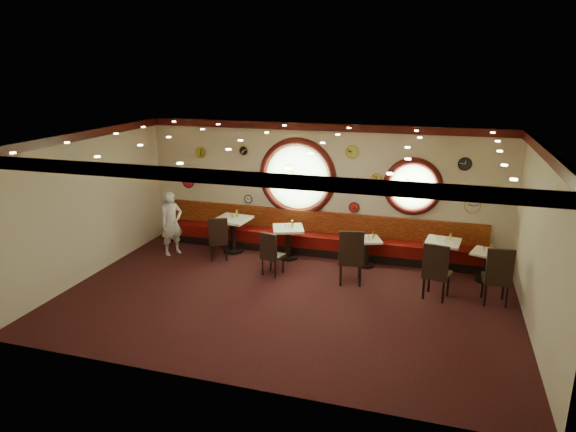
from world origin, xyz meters
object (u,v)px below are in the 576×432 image
object	(u,v)px
condiment_b_salt	(286,225)
table_b	(288,239)
table_e	(486,263)
chair_b	(271,251)
condiment_a_pepper	(233,216)
condiment_d_bottle	(450,237)
condiment_c_salt	(364,237)
condiment_c_bottle	(373,235)
condiment_e_pepper	(489,250)
condiment_e_salt	(484,248)
condiment_d_pepper	(444,240)
table_c	(366,249)
table_d	(442,253)
chair_d	(436,268)
condiment_d_salt	(437,238)
chair_e	(498,273)
condiment_b_bottle	(292,224)
condiment_e_bottle	(491,247)
chair_a	(218,236)
waiter	(172,223)
chair_c	(351,254)
condiment_b_pepper	(289,225)
table_a	(233,231)
condiment_c_pepper	(369,237)
condiment_a_salt	(231,216)
condiment_a_bottle	(237,213)

from	to	relation	value
condiment_b_salt	table_b	bearing A→B (deg)	-25.52
table_e	chair_b	distance (m)	4.68
condiment_a_pepper	condiment_d_bottle	world-z (taller)	condiment_a_pepper
condiment_c_salt	condiment_c_bottle	xyz separation A→B (m)	(0.21, 0.05, 0.04)
condiment_e_pepper	condiment_e_salt	bearing A→B (deg)	140.56
condiment_d_pepper	condiment_d_bottle	size ratio (longest dim) A/B	0.65
table_c	table_d	distance (m)	1.68
table_b	chair_b	distance (m)	1.12
table_d	chair_b	bearing A→B (deg)	-162.33
chair_d	condiment_d_salt	bearing A→B (deg)	104.69
chair_e	condiment_b_bottle	bearing A→B (deg)	159.55
chair_e	table_c	bearing A→B (deg)	150.28
chair_e	condiment_e_bottle	xyz separation A→B (m)	(-0.05, 1.21, 0.09)
table_d	chair_a	world-z (taller)	chair_a
table_c	waiter	distance (m)	4.76
chair_a	condiment_d_pepper	world-z (taller)	chair_a
table_b	condiment_d_bottle	xyz separation A→B (m)	(3.71, 0.13, 0.38)
condiment_c_bottle	chair_c	bearing A→B (deg)	-104.53
chair_e	condiment_d_salt	size ratio (longest dim) A/B	8.32
chair_b	condiment_d_pepper	size ratio (longest dim) A/B	5.97
chair_c	condiment_d_pepper	world-z (taller)	chair_c
table_d	chair_c	xyz separation A→B (m)	(-1.85, -1.13, 0.20)
condiment_c_salt	condiment_b_pepper	distance (m)	1.80
chair_d	condiment_b_pepper	size ratio (longest dim) A/B	6.42
condiment_c_salt	condiment_a_pepper	bearing A→B (deg)	179.26
table_a	condiment_a_pepper	bearing A→B (deg)	106.04
chair_a	condiment_c_pepper	size ratio (longest dim) A/B	7.54
table_b	condiment_a_pepper	size ratio (longest dim) A/B	9.70
condiment_b_salt	condiment_c_pepper	xyz separation A→B (m)	(2.00, -0.02, -0.11)
chair_d	condiment_c_pepper	bearing A→B (deg)	152.44
condiment_c_bottle	table_c	bearing A→B (deg)	-159.83
condiment_a_salt	condiment_d_bottle	world-z (taller)	condiment_a_salt
chair_c	condiment_b_bottle	bearing A→B (deg)	133.60
condiment_c_salt	condiment_d_pepper	xyz separation A→B (m)	(1.76, -0.09, 0.12)
chair_b	condiment_a_bottle	world-z (taller)	condiment_a_bottle
table_b	chair_e	bearing A→B (deg)	-15.18
table_b	table_d	size ratio (longest dim) A/B	1.14
chair_a	chair_d	world-z (taller)	chair_d
condiment_d_bottle	condiment_a_pepper	bearing A→B (deg)	-179.45
table_b	condiment_d_salt	bearing A→B (deg)	0.68
table_d	condiment_e_pepper	bearing A→B (deg)	-8.92
table_a	condiment_d_salt	size ratio (longest dim) A/B	9.93
table_a	table_b	bearing A→B (deg)	-2.02
table_a	table_b	world-z (taller)	table_a
chair_e	condiment_d_pepper	distance (m)	1.58
chair_a	condiment_a_pepper	world-z (taller)	chair_a
condiment_b_bottle	condiment_c_pepper	bearing A→B (deg)	-1.04
condiment_c_salt	condiment_b_bottle	bearing A→B (deg)	179.65
condiment_a_pepper	condiment_a_bottle	size ratio (longest dim) A/B	0.53
condiment_b_salt	condiment_c_salt	bearing A→B (deg)	0.12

